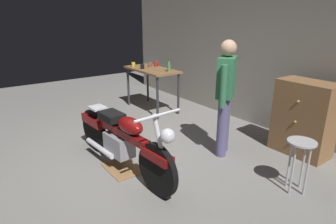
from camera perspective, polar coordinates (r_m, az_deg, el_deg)
The scene contains 13 objects.
ground_plane at distance 4.06m, azimuth -8.18°, elevation -10.61°, with size 12.00×12.00×0.00m, color gray.
back_wall at distance 5.44m, azimuth 18.66°, elevation 13.34°, with size 8.00×0.12×3.10m, color gray.
workbench at distance 6.13m, azimuth -3.25°, elevation 7.60°, with size 1.30×0.64×0.90m.
motorcycle at distance 3.80m, azimuth -9.34°, elevation -5.24°, with size 2.19×0.60×1.00m.
person_standing at distance 4.13m, azimuth 11.38°, elevation 3.63°, with size 0.39×0.49×1.67m.
shop_stool at distance 3.61m, azimuth 24.88°, elevation -7.36°, with size 0.32×0.32×0.64m.
wooden_dresser at distance 4.61m, azimuth 25.47°, elevation -1.17°, with size 0.80×0.47×1.10m.
drip_tray at distance 4.00m, azimuth -9.03°, elevation -10.99°, with size 0.56×0.40×0.01m, color olive.
mug_brown_stoneware at distance 6.31m, azimuth -3.60°, elevation 9.42°, with size 0.11×0.07×0.10m.
mug_yellow_tall at distance 6.36m, azimuth -6.90°, elevation 9.37°, with size 0.11×0.08×0.10m.
mug_black_matte at distance 6.10m, azimuth -5.12°, elevation 9.02°, with size 0.12×0.08×0.10m.
mug_red_diner at distance 6.38m, azimuth -2.35°, elevation 9.60°, with size 0.12×0.08×0.11m.
bottle at distance 5.77m, azimuth 0.17°, elevation 9.02°, with size 0.06×0.06×0.24m.
Camera 1 is at (3.16, -1.60, 1.99)m, focal length 30.57 mm.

